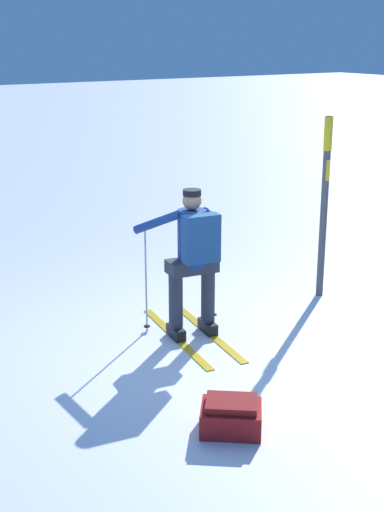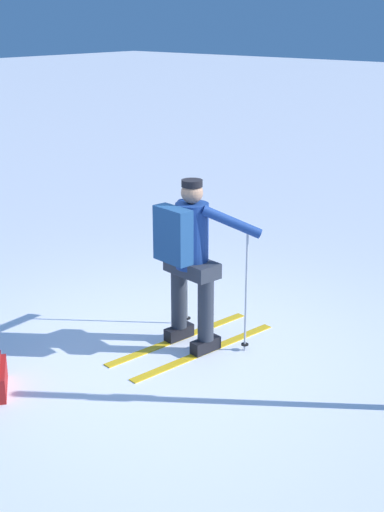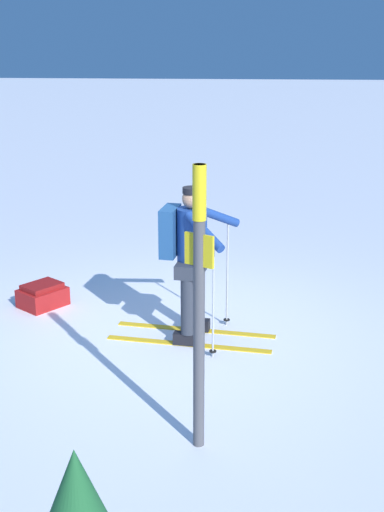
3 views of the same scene
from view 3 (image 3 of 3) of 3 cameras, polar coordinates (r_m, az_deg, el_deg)
ground_plane at (r=7.68m, az=-1.58°, el=-6.13°), size 80.00×80.00×0.00m
skier at (r=7.24m, az=-0.21°, el=0.12°), size 1.78×1.05×1.61m
dropped_backpack at (r=8.52m, az=-11.86°, el=-3.12°), size 0.61×0.63×0.27m
trail_marker at (r=5.19m, az=0.57°, el=-2.61°), size 0.22×0.14×2.22m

